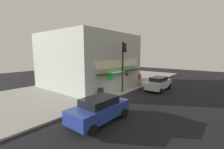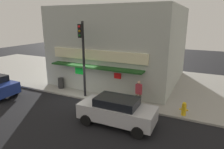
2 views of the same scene
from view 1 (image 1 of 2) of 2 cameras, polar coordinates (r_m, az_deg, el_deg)
The scene contains 9 objects.
ground_plane at distance 16.78m, azimuth 4.47°, elevation -7.56°, with size 63.04×63.04×0.00m, color black.
sidewalk at distance 20.53m, azimuth -9.41°, elevation -4.57°, with size 42.03×11.81×0.13m, color gray.
corner_building at distance 21.06m, azimuth -8.29°, elevation 5.30°, with size 10.67×10.63×6.81m.
traffic_light at distance 16.75m, azimuth 4.31°, elevation 5.30°, with size 0.32×0.58×5.63m.
fire_hydrant at distance 23.51m, azimuth 14.09°, elevation -1.93°, with size 0.53×0.29×0.86m.
trash_can at distance 15.43m, azimuth -4.09°, elevation -6.74°, with size 0.50×0.50×0.89m, color #2D2D2D.
pedestrian at distance 20.82m, azimuth 10.32°, elevation -1.53°, with size 0.54×0.60×1.77m.
parked_car_silver at distance 19.42m, azimuth 17.07°, elevation -3.17°, with size 4.40×2.04×1.63m.
parked_car_blue at distance 10.26m, azimuth -4.79°, elevation -12.83°, with size 4.38×2.13×1.64m.
Camera 1 is at (-13.48, -8.93, 4.50)m, focal length 24.29 mm.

